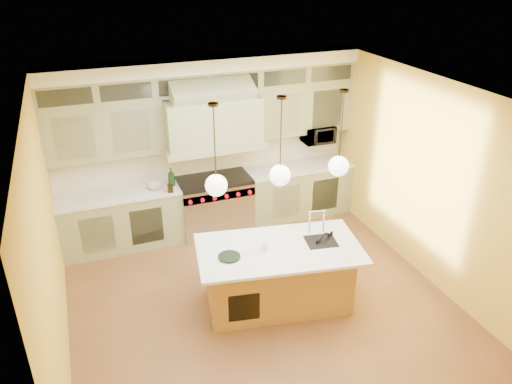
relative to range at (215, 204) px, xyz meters
name	(u,v)px	position (x,y,z in m)	size (l,w,h in m)	color
floor	(261,302)	(0.00, -2.14, -0.49)	(5.00, 5.00, 0.00)	brown
ceiling	(262,95)	(0.00, -2.14, 2.41)	(5.00, 5.00, 0.00)	white
wall_back	(207,143)	(0.00, 0.36, 0.96)	(5.00, 5.00, 0.00)	gold
wall_front	(370,342)	(0.00, -4.64, 0.96)	(5.00, 5.00, 0.00)	gold
wall_left	(48,247)	(-2.50, -2.14, 0.96)	(5.00, 5.00, 0.00)	gold
wall_right	(426,180)	(2.50, -2.14, 0.96)	(5.00, 5.00, 0.00)	gold
back_cabinetry	(211,150)	(0.00, 0.09, 0.94)	(5.00, 0.77, 2.90)	gray
range	(215,204)	(0.00, 0.00, 0.00)	(1.20, 0.74, 0.96)	silver
kitchen_island	(278,274)	(0.21, -2.24, -0.01)	(2.27, 1.48, 1.35)	#9C6737
counter_stool	(330,265)	(0.89, -2.42, 0.09)	(0.47, 0.47, 1.01)	black
microwave	(318,134)	(1.95, 0.11, 0.96)	(0.54, 0.37, 0.30)	black
oil_bottle_a	(171,177)	(-0.70, 0.01, 0.61)	(0.12, 0.12, 0.30)	#133215
oil_bottle_b	(170,187)	(-0.77, -0.22, 0.55)	(0.08, 0.09, 0.19)	black
fruit_bowl	(156,186)	(-0.96, 0.01, 0.49)	(0.27, 0.27, 0.07)	beige
cup	(265,246)	(0.01, -2.25, 0.48)	(0.10, 0.10, 0.09)	white
pendant_left	(216,183)	(-0.59, -2.24, 1.46)	(0.26, 0.26, 1.11)	#2D2319
pendant_center	(280,173)	(0.21, -2.24, 1.46)	(0.26, 0.26, 1.11)	#2D2319
pendant_right	(339,164)	(1.01, -2.24, 1.46)	(0.26, 0.26, 1.11)	#2D2319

